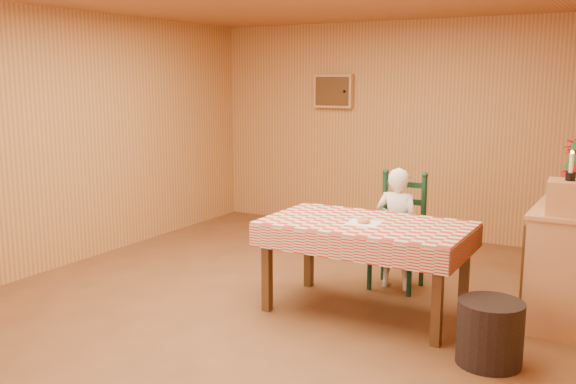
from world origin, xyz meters
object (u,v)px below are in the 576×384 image
object	(u,v)px
dining_table	(366,232)
storage_bin	(490,333)
seated_child	(397,229)
crate	(569,197)
shelf_unit	(568,261)
ladder_chair	(399,234)

from	to	relation	value
dining_table	storage_bin	distance (m)	1.30
seated_child	crate	world-z (taller)	crate
shelf_unit	dining_table	bearing A→B (deg)	-153.11
shelf_unit	storage_bin	distance (m)	1.28
seated_child	dining_table	bearing A→B (deg)	90.00
seated_child	shelf_unit	size ratio (longest dim) A/B	0.91
ladder_chair	storage_bin	size ratio (longest dim) A/B	2.44
dining_table	crate	size ratio (longest dim) A/B	5.52
shelf_unit	storage_bin	bearing A→B (deg)	-105.42
dining_table	storage_bin	xyz separation A→B (m)	(1.12, -0.48, -0.47)
crate	storage_bin	size ratio (longest dim) A/B	0.68
dining_table	seated_child	xyz separation A→B (m)	(-0.00, 0.73, -0.13)
storage_bin	seated_child	bearing A→B (deg)	132.89
ladder_chair	shelf_unit	distance (m)	1.46
seated_child	storage_bin	bearing A→B (deg)	132.89
seated_child	shelf_unit	world-z (taller)	seated_child
dining_table	storage_bin	bearing A→B (deg)	-23.01
ladder_chair	shelf_unit	world-z (taller)	ladder_chair
dining_table	crate	world-z (taller)	crate
ladder_chair	seated_child	size ratio (longest dim) A/B	0.96
crate	shelf_unit	bearing A→B (deg)	91.23
shelf_unit	crate	bearing A→B (deg)	-88.77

